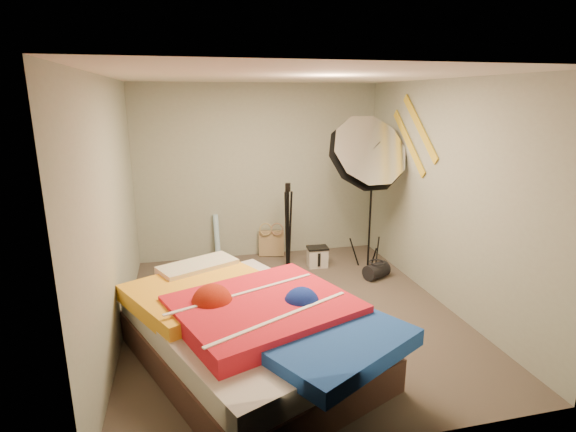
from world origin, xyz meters
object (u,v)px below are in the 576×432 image
object	(u,v)px
duffel_bag	(376,271)
camera_tripod	(288,219)
camera_case	(317,258)
photo_umbrella	(365,156)
bed	(249,329)
tote_bag	(271,243)
wrapping_roll	(217,238)

from	to	relation	value
duffel_bag	camera_tripod	distance (m)	1.37
camera_case	photo_umbrella	bearing A→B (deg)	-22.78
bed	camera_tripod	bearing A→B (deg)	68.47
duffel_bag	photo_umbrella	xyz separation A→B (m)	(-0.09, 0.31, 1.47)
duffel_bag	camera_case	bearing A→B (deg)	111.58
tote_bag	duffel_bag	size ratio (longest dim) A/B	1.12
camera_case	bed	size ratio (longest dim) A/B	0.10
duffel_bag	photo_umbrella	world-z (taller)	photo_umbrella
tote_bag	camera_tripod	size ratio (longest dim) A/B	0.32
tote_bag	bed	distance (m)	2.83
wrapping_roll	duffel_bag	world-z (taller)	wrapping_roll
wrapping_roll	camera_tripod	bearing A→B (deg)	-27.30
bed	camera_case	bearing A→B (deg)	58.84
tote_bag	photo_umbrella	bearing A→B (deg)	-27.76
tote_bag	bed	xyz separation A→B (m)	(-0.74, -2.72, 0.14)
camera_case	bed	bearing A→B (deg)	-117.80
wrapping_roll	camera_case	distance (m)	1.48
camera_tripod	camera_case	bearing A→B (deg)	-17.18
bed	photo_umbrella	size ratio (longest dim) A/B	1.22
camera_case	duffel_bag	world-z (taller)	camera_case
camera_case	bed	xyz separation A→B (m)	(-1.28, -2.11, 0.20)
wrapping_roll	duffel_bag	size ratio (longest dim) A/B	2.00
tote_bag	wrapping_roll	distance (m)	0.82
tote_bag	camera_case	world-z (taller)	tote_bag
bed	camera_tripod	distance (m)	2.43
tote_bag	bed	bearing A→B (deg)	-93.91
camera_case	photo_umbrella	world-z (taller)	photo_umbrella
duffel_bag	bed	size ratio (longest dim) A/B	0.13
bed	camera_tripod	xyz separation A→B (m)	(0.88, 2.24, 0.35)
wrapping_roll	duffel_bag	xyz separation A→B (m)	(1.97, -1.19, -0.23)
duffel_bag	camera_tripod	world-z (taller)	camera_tripod
duffel_bag	photo_umbrella	bearing A→B (deg)	80.33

